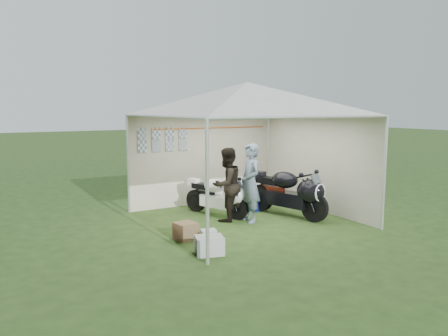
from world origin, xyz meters
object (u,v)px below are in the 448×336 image
(person_dark_jacket, at_px, (227,185))
(crate_2, at_px, (209,235))
(crate_0, at_px, (209,245))
(crate_1, at_px, (186,231))
(equipment_box, at_px, (272,192))
(motorcycle_white, at_px, (219,195))
(person_blue_jacket, at_px, (250,183))
(paddock_stand, at_px, (257,203))
(motorcycle_black, at_px, (291,191))
(canopy_tent, at_px, (246,102))

(person_dark_jacket, bearing_deg, crate_2, 29.31)
(crate_0, relative_size, crate_1, 1.27)
(equipment_box, xyz_separation_m, crate_1, (-3.45, -1.99, -0.07))
(motorcycle_white, distance_m, person_blue_jacket, 0.92)
(paddock_stand, height_order, crate_1, paddock_stand)
(motorcycle_black, xyz_separation_m, paddock_stand, (-0.27, 0.94, -0.42))
(person_dark_jacket, relative_size, crate_2, 5.81)
(crate_1, bearing_deg, person_blue_jacket, 15.44)
(canopy_tent, bearing_deg, person_dark_jacket, 157.53)
(paddock_stand, distance_m, equipment_box, 1.16)
(crate_1, bearing_deg, crate_2, -36.88)
(crate_1, bearing_deg, paddock_stand, 27.59)
(canopy_tent, height_order, motorcycle_white, canopy_tent)
(canopy_tent, relative_size, person_blue_jacket, 3.32)
(person_blue_jacket, bearing_deg, person_dark_jacket, -122.65)
(crate_0, distance_m, crate_2, 0.78)
(motorcycle_black, height_order, crate_0, motorcycle_black)
(motorcycle_black, distance_m, equipment_box, 1.78)
(equipment_box, bearing_deg, paddock_stand, -143.98)
(motorcycle_white, xyz_separation_m, paddock_stand, (1.08, 0.05, -0.32))
(equipment_box, bearing_deg, motorcycle_white, -160.00)
(crate_2, bearing_deg, person_dark_jacket, 46.65)
(canopy_tent, height_order, crate_1, canopy_tent)
(canopy_tent, xyz_separation_m, person_blue_jacket, (0.02, -0.17, -1.72))
(person_blue_jacket, distance_m, crate_0, 2.39)
(motorcycle_white, bearing_deg, motorcycle_black, -54.26)
(person_dark_jacket, bearing_deg, canopy_tent, 140.19)
(crate_0, bearing_deg, equipment_box, 40.57)
(motorcycle_black, xyz_separation_m, person_blue_jacket, (-1.01, 0.11, 0.26))
(equipment_box, height_order, crate_2, equipment_box)
(person_dark_jacket, xyz_separation_m, person_blue_jacket, (0.40, -0.33, 0.05))
(crate_0, relative_size, crate_2, 1.68)
(equipment_box, distance_m, crate_2, 3.83)
(motorcycle_white, distance_m, crate_2, 1.90)
(motorcycle_white, height_order, equipment_box, motorcycle_white)
(motorcycle_white, xyz_separation_m, crate_2, (-1.07, -1.52, -0.38))
(canopy_tent, height_order, crate_0, canopy_tent)
(person_dark_jacket, bearing_deg, paddock_stand, -173.78)
(motorcycle_white, relative_size, person_blue_jacket, 0.99)
(motorcycle_white, bearing_deg, crate_2, -146.50)
(paddock_stand, xyz_separation_m, person_blue_jacket, (-0.74, -0.82, 0.69))
(crate_1, relative_size, crate_2, 1.32)
(motorcycle_black, xyz_separation_m, crate_1, (-2.78, -0.38, -0.43))
(crate_0, bearing_deg, motorcycle_black, 25.60)
(equipment_box, distance_m, crate_0, 4.54)
(canopy_tent, xyz_separation_m, crate_1, (-1.75, -0.66, -2.41))
(person_dark_jacket, height_order, crate_0, person_dark_jacket)
(person_blue_jacket, xyz_separation_m, crate_0, (-1.77, -1.45, -0.70))
(motorcycle_white, xyz_separation_m, person_blue_jacket, (0.34, -0.77, 0.37))
(person_blue_jacket, height_order, crate_1, person_blue_jacket)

